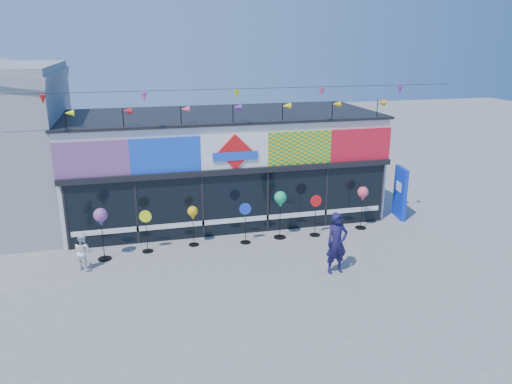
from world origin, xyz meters
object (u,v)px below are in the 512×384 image
object	(u,v)px
spinner_2	(193,214)
adult_man	(337,243)
spinner_5	(316,214)
spinner_3	(245,222)
spinner_1	(146,230)
spinner_4	(280,201)
spinner_0	(101,219)
spinner_6	(363,195)
blue_sign	(400,193)
child	(83,251)

from	to	relation	value
spinner_2	adult_man	xyz separation A→B (m)	(3.95, -3.19, -0.18)
spinner_5	adult_man	xyz separation A→B (m)	(-0.46, -3.00, 0.15)
spinner_2	spinner_3	size ratio (longest dim) A/B	0.97
spinner_1	spinner_2	xyz separation A→B (m)	(1.59, 0.17, 0.37)
spinner_1	spinner_3	size ratio (longest dim) A/B	1.00
spinner_2	spinner_4	distance (m)	3.11
spinner_1	spinner_3	bearing A→B (deg)	-1.15
spinner_1	spinner_2	size ratio (longest dim) A/B	1.03
spinner_0	spinner_4	bearing A→B (deg)	3.46
spinner_1	spinner_5	world-z (taller)	spinner_5
spinner_2	spinner_6	bearing A→B (deg)	0.56
spinner_0	adult_man	world-z (taller)	adult_man
blue_sign	spinner_4	bearing A→B (deg)	-162.06
spinner_0	spinner_1	distance (m)	1.55
blue_sign	spinner_6	world-z (taller)	blue_sign
adult_man	blue_sign	bearing A→B (deg)	35.59
spinner_3	spinner_6	xyz separation A→B (m)	(4.57, 0.30, 0.54)
spinner_1	spinner_0	bearing A→B (deg)	-168.44
blue_sign	spinner_5	distance (m)	4.07
blue_sign	spinner_1	distance (m)	9.99
spinner_3	spinner_2	bearing A→B (deg)	172.33
spinner_2	spinner_5	world-z (taller)	spinner_5
spinner_2	spinner_3	xyz separation A→B (m)	(1.79, -0.24, -0.37)
spinner_0	spinner_3	distance (m)	4.81
blue_sign	child	bearing A→B (deg)	-162.80
spinner_3	adult_man	xyz separation A→B (m)	(2.16, -2.94, 0.18)
blue_sign	spinner_2	bearing A→B (deg)	-166.21
spinner_4	spinner_5	xyz separation A→B (m)	(1.31, -0.10, -0.59)
spinner_3	adult_man	distance (m)	3.65
spinner_4	spinner_5	world-z (taller)	spinner_4
adult_man	spinner_3	bearing A→B (deg)	119.70
spinner_4	spinner_5	bearing A→B (deg)	-4.35
spinner_4	child	distance (m)	6.77
spinner_0	blue_sign	bearing A→B (deg)	6.34
blue_sign	spinner_6	bearing A→B (deg)	-151.38
spinner_5	spinner_6	size ratio (longest dim) A/B	0.94
spinner_1	spinner_5	xyz separation A→B (m)	(6.00, -0.02, 0.04)
spinner_1	child	size ratio (longest dim) A/B	1.23
spinner_0	child	world-z (taller)	spinner_0
spinner_3	adult_man	world-z (taller)	adult_man
spinner_2	child	bearing A→B (deg)	-163.39
blue_sign	spinner_1	bearing A→B (deg)	-166.09
spinner_0	spinner_6	distance (m)	9.35
spinner_2	spinner_5	xyz separation A→B (m)	(4.41, -0.19, -0.33)
spinner_0	spinner_4	size ratio (longest dim) A/B	1.00
spinner_1	spinner_5	size ratio (longest dim) A/B	0.95
spinner_2	spinner_1	bearing A→B (deg)	-173.77
blue_sign	spinner_5	bearing A→B (deg)	-157.59
spinner_1	child	bearing A→B (deg)	-155.73
blue_sign	spinner_3	distance (m)	6.65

